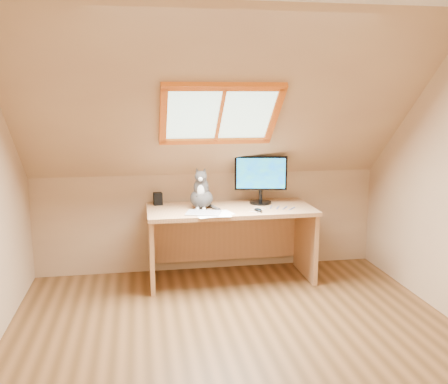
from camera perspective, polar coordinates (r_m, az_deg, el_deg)
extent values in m
plane|color=brown|center=(3.73, 2.29, -17.56)|extent=(3.50, 3.50, 0.00)
cube|color=tan|center=(1.71, 15.09, -9.25)|extent=(3.50, 0.02, 2.40)
cube|color=tan|center=(5.16, -1.73, -3.39)|extent=(3.50, 0.02, 1.00)
cube|color=tan|center=(4.23, -0.32, 9.89)|extent=(3.50, 1.56, 1.41)
cube|color=#B2E0CC|center=(4.31, -0.49, 8.98)|extent=(0.90, 0.53, 0.48)
cube|color=orange|center=(4.31, -0.49, 8.98)|extent=(1.02, 0.64, 0.59)
cube|color=tan|center=(4.78, 0.76, -2.03)|extent=(1.59, 0.69, 0.04)
cube|color=tan|center=(4.80, -8.30, -6.57)|extent=(0.04, 0.62, 0.68)
cube|color=tan|center=(5.07, 9.31, -5.66)|extent=(0.04, 0.62, 0.68)
cube|color=tan|center=(5.18, 0.10, -5.16)|extent=(1.49, 0.03, 0.48)
cylinder|color=black|center=(4.97, 4.18, -1.20)|extent=(0.22, 0.22, 0.02)
cylinder|color=black|center=(4.96, 4.19, -0.41)|extent=(0.04, 0.04, 0.12)
cube|color=black|center=(4.92, 4.23, 2.18)|extent=(0.51, 0.13, 0.34)
cube|color=#0030C8|center=(4.89, 4.25, 2.14)|extent=(0.47, 0.10, 0.30)
ellipsoid|color=#3C3835|center=(4.75, -2.60, -0.74)|extent=(0.26, 0.30, 0.19)
ellipsoid|color=#3C3835|center=(4.71, -2.62, 0.51)|extent=(0.17, 0.17, 0.20)
ellipsoid|color=silver|center=(4.65, -2.67, 0.12)|extent=(0.08, 0.05, 0.12)
ellipsoid|color=#3C3835|center=(4.65, -2.67, 1.78)|extent=(0.13, 0.12, 0.10)
sphere|color=silver|center=(4.60, -2.71, 1.47)|extent=(0.04, 0.04, 0.04)
cone|color=#3C3835|center=(4.66, -3.09, 2.45)|extent=(0.06, 0.06, 0.07)
cone|color=#3C3835|center=(4.66, -2.23, 2.45)|extent=(0.06, 0.06, 0.07)
cube|color=black|center=(4.94, -7.56, -0.77)|extent=(0.09, 0.09, 0.12)
cube|color=#B2B2B7|center=(4.53, -2.38, -2.42)|extent=(0.36, 0.30, 0.01)
ellipsoid|color=black|center=(4.61, 3.92, -2.08)|extent=(0.09, 0.12, 0.03)
cube|color=white|center=(4.50, -1.03, -2.60)|extent=(0.33, 0.27, 0.00)
cube|color=white|center=(4.50, -1.03, -2.58)|extent=(0.32, 0.24, 0.00)
cube|color=white|center=(4.50, -1.03, -2.56)|extent=(0.35, 0.30, 0.00)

